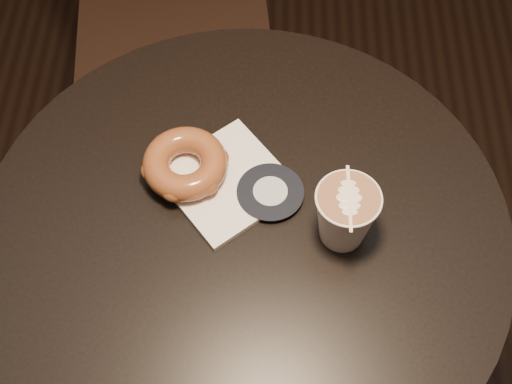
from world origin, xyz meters
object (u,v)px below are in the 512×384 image
Objects in this scene: pastry_bag at (227,182)px; latte_cup at (345,216)px; cafe_table at (246,287)px; doughnut at (185,164)px.

pastry_bag is 0.17m from latte_cup.
cafe_table is 8.26× the size of latte_cup.
latte_cup is (0.15, -0.07, 0.04)m from pastry_bag.
cafe_table is at bearing -107.36° from pastry_bag.
latte_cup reaches higher than doughnut.
doughnut reaches higher than pastry_bag.
doughnut is 1.26× the size of latte_cup.
doughnut is (-0.08, 0.08, 0.23)m from cafe_table.
pastry_bag is (-0.02, 0.06, 0.20)m from cafe_table.
cafe_table is 0.21m from pastry_bag.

